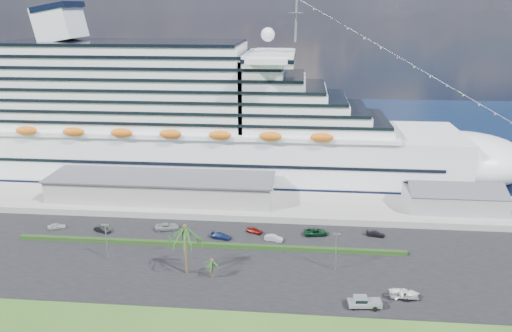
# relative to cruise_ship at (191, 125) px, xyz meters

# --- Properties ---
(ground) EXTENTS (420.00, 420.00, 0.00)m
(ground) POSITION_rel_cruise_ship_xyz_m (21.53, -64.00, -16.69)
(ground) COLOR #2D551C
(ground) RESTS_ON ground
(asphalt_lot) EXTENTS (140.00, 38.00, 0.12)m
(asphalt_lot) POSITION_rel_cruise_ship_xyz_m (21.53, -53.00, -16.63)
(asphalt_lot) COLOR black
(asphalt_lot) RESTS_ON ground
(wharf) EXTENTS (240.00, 20.00, 1.80)m
(wharf) POSITION_rel_cruise_ship_xyz_m (21.53, -24.00, -15.79)
(wharf) COLOR gray
(wharf) RESTS_ON ground
(water) EXTENTS (420.00, 160.00, 0.02)m
(water) POSITION_rel_cruise_ship_xyz_m (21.53, 66.00, -16.68)
(water) COLOR black
(water) RESTS_ON ground
(cruise_ship) EXTENTS (191.00, 38.00, 54.00)m
(cruise_ship) POSITION_rel_cruise_ship_xyz_m (0.00, 0.00, 0.00)
(cruise_ship) COLOR silver
(cruise_ship) RESTS_ON ground
(terminal_building) EXTENTS (61.00, 15.00, 6.30)m
(terminal_building) POSITION_rel_cruise_ship_xyz_m (-3.47, -24.00, -11.68)
(terminal_building) COLOR gray
(terminal_building) RESTS_ON wharf
(port_shed) EXTENTS (24.00, 12.31, 7.37)m
(port_shed) POSITION_rel_cruise_ship_xyz_m (73.53, -24.00, -12.30)
(port_shed) COLOR gray
(port_shed) RESTS_ON wharf
(hedge) EXTENTS (88.00, 1.10, 0.90)m
(hedge) POSITION_rel_cruise_ship_xyz_m (13.53, -48.00, -16.12)
(hedge) COLOR black
(hedge) RESTS_ON asphalt_lot
(lamp_post_left) EXTENTS (1.60, 0.35, 8.27)m
(lamp_post_left) POSITION_rel_cruise_ship_xyz_m (-6.47, -56.00, -11.35)
(lamp_post_left) COLOR gray
(lamp_post_left) RESTS_ON asphalt_lot
(lamp_post_right) EXTENTS (1.60, 0.35, 8.27)m
(lamp_post_right) POSITION_rel_cruise_ship_xyz_m (41.53, -56.00, -11.35)
(lamp_post_right) COLOR gray
(lamp_post_right) RESTS_ON asphalt_lot
(palm_tall) EXTENTS (8.82, 8.82, 11.13)m
(palm_tall) POSITION_rel_cruise_ship_xyz_m (11.53, -60.00, -7.49)
(palm_tall) COLOR #47301E
(palm_tall) RESTS_ON ground
(palm_short) EXTENTS (3.53, 3.53, 4.56)m
(palm_short) POSITION_rel_cruise_ship_xyz_m (17.03, -61.50, -13.03)
(palm_short) COLOR #47301E
(palm_short) RESTS_ON ground
(parked_car_0) EXTENTS (4.39, 2.93, 1.39)m
(parked_car_0) POSITION_rel_cruise_ship_xyz_m (-24.77, -42.06, -15.88)
(parked_car_0) COLOR #BDBDBF
(parked_car_0) RESTS_ON asphalt_lot
(parked_car_1) EXTENTS (4.55, 3.10, 1.42)m
(parked_car_1) POSITION_rel_cruise_ship_xyz_m (-12.93, -42.86, -15.86)
(parked_car_1) COLOR black
(parked_car_1) RESTS_ON asphalt_lot
(parked_car_2) EXTENTS (6.19, 4.01, 1.59)m
(parked_car_2) POSITION_rel_cruise_ship_xyz_m (2.11, -40.09, -15.78)
(parked_car_2) COLOR #9BA0A3
(parked_car_2) RESTS_ON asphalt_lot
(parked_car_3) EXTENTS (5.13, 3.03, 1.40)m
(parked_car_3) POSITION_rel_cruise_ship_xyz_m (15.95, -43.73, -15.88)
(parked_car_3) COLOR navy
(parked_car_3) RESTS_ON asphalt_lot
(parked_car_4) EXTENTS (4.29, 3.02, 1.36)m
(parked_car_4) POSITION_rel_cruise_ship_xyz_m (23.43, -40.03, -15.90)
(parked_car_4) COLOR #64110D
(parked_car_4) RESTS_ON asphalt_lot
(parked_car_5) EXTENTS (4.48, 2.46, 1.40)m
(parked_car_5) POSITION_rel_cruise_ship_xyz_m (28.22, -43.76, -15.87)
(parked_car_5) COLOR #B8BAC0
(parked_car_5) RESTS_ON asphalt_lot
(parked_car_6) EXTENTS (6.06, 3.54, 1.59)m
(parked_car_6) POSITION_rel_cruise_ship_xyz_m (38.00, -39.84, -15.78)
(parked_car_6) COLOR black
(parked_car_6) RESTS_ON asphalt_lot
(parked_car_7) EXTENTS (4.59, 2.64, 1.25)m
(parked_car_7) POSITION_rel_cruise_ship_xyz_m (51.95, -39.07, -15.95)
(parked_car_7) COLOR black
(parked_car_7) RESTS_ON asphalt_lot
(pickup_truck) EXTENTS (6.11, 2.64, 2.10)m
(pickup_truck) POSITION_rel_cruise_ship_xyz_m (45.91, -68.96, -15.42)
(pickup_truck) COLOR black
(pickup_truck) RESTS_ON asphalt_lot
(boat_trailer) EXTENTS (6.43, 4.17, 1.85)m
(boat_trailer) POSITION_rel_cruise_ship_xyz_m (53.60, -65.53, -15.35)
(boat_trailer) COLOR gray
(boat_trailer) RESTS_ON asphalt_lot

